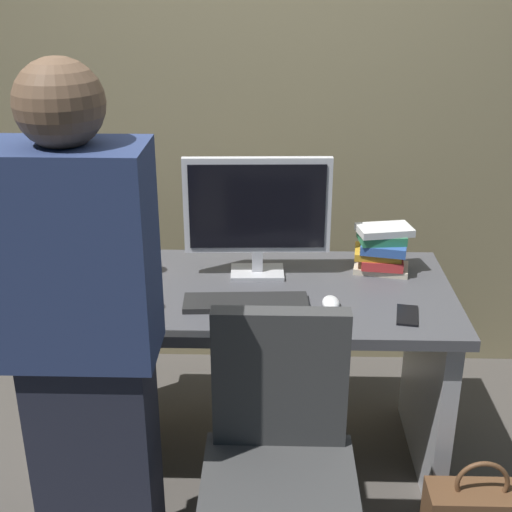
{
  "coord_description": "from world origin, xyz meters",
  "views": [
    {
      "loc": [
        0.06,
        -2.29,
        1.84
      ],
      "look_at": [
        0.0,
        -0.05,
        0.89
      ],
      "focal_mm": 48.88,
      "sensor_mm": 36.0,
      "label": 1
    }
  ],
  "objects_px": {
    "person_at_desk": "(87,356)",
    "monitor": "(258,211)",
    "cup_near_keyboard": "(140,298)",
    "book_stack": "(382,249)",
    "keyboard": "(246,303)",
    "cell_phone": "(407,315)",
    "mouse": "(331,303)",
    "desk": "(256,344)",
    "cup_by_monitor": "(145,262)",
    "office_chair": "(279,489)"
  },
  "relations": [
    {
      "from": "person_at_desk",
      "to": "monitor",
      "type": "bearing_deg",
      "value": 59.63
    },
    {
      "from": "cup_near_keyboard",
      "to": "book_stack",
      "type": "xyz_separation_m",
      "value": [
        0.86,
        0.36,
        0.04
      ]
    },
    {
      "from": "desk",
      "to": "monitor",
      "type": "xyz_separation_m",
      "value": [
        0.0,
        0.12,
        0.49
      ]
    },
    {
      "from": "office_chair",
      "to": "mouse",
      "type": "relative_size",
      "value": 9.4
    },
    {
      "from": "cell_phone",
      "to": "mouse",
      "type": "bearing_deg",
      "value": 177.0
    },
    {
      "from": "person_at_desk",
      "to": "monitor",
      "type": "height_order",
      "value": "person_at_desk"
    },
    {
      "from": "mouse",
      "to": "person_at_desk",
      "type": "bearing_deg",
      "value": -144.66
    },
    {
      "from": "cup_near_keyboard",
      "to": "cell_phone",
      "type": "xyz_separation_m",
      "value": [
        0.9,
        -0.02,
        -0.05
      ]
    },
    {
      "from": "office_chair",
      "to": "keyboard",
      "type": "relative_size",
      "value": 2.19
    },
    {
      "from": "mouse",
      "to": "cup_near_keyboard",
      "type": "distance_m",
      "value": 0.65
    },
    {
      "from": "cup_near_keyboard",
      "to": "monitor",
      "type": "bearing_deg",
      "value": 38.48
    },
    {
      "from": "book_stack",
      "to": "keyboard",
      "type": "bearing_deg",
      "value": -148.95
    },
    {
      "from": "person_at_desk",
      "to": "cell_phone",
      "type": "relative_size",
      "value": 11.38
    },
    {
      "from": "cup_near_keyboard",
      "to": "book_stack",
      "type": "relative_size",
      "value": 0.45
    },
    {
      "from": "cup_by_monitor",
      "to": "mouse",
      "type": "bearing_deg",
      "value": -21.58
    },
    {
      "from": "desk",
      "to": "office_chair",
      "type": "xyz_separation_m",
      "value": [
        0.08,
        -0.69,
        -0.08
      ]
    },
    {
      "from": "person_at_desk",
      "to": "mouse",
      "type": "distance_m",
      "value": 0.87
    },
    {
      "from": "person_at_desk",
      "to": "cup_by_monitor",
      "type": "relative_size",
      "value": 17.72
    },
    {
      "from": "monitor",
      "to": "book_stack",
      "type": "height_order",
      "value": "monitor"
    },
    {
      "from": "keyboard",
      "to": "cell_phone",
      "type": "relative_size",
      "value": 2.99
    },
    {
      "from": "keyboard",
      "to": "cell_phone",
      "type": "xyz_separation_m",
      "value": [
        0.54,
        -0.07,
        -0.01
      ]
    },
    {
      "from": "mouse",
      "to": "cup_near_keyboard",
      "type": "xyz_separation_m",
      "value": [
        -0.65,
        -0.04,
        0.03
      ]
    },
    {
      "from": "cup_by_monitor",
      "to": "monitor",
      "type": "bearing_deg",
      "value": -0.67
    },
    {
      "from": "office_chair",
      "to": "cup_near_keyboard",
      "type": "height_order",
      "value": "office_chair"
    },
    {
      "from": "office_chair",
      "to": "book_stack",
      "type": "distance_m",
      "value": 1.03
    },
    {
      "from": "desk",
      "to": "keyboard",
      "type": "distance_m",
      "value": 0.28
    },
    {
      "from": "mouse",
      "to": "book_stack",
      "type": "relative_size",
      "value": 0.45
    },
    {
      "from": "mouse",
      "to": "book_stack",
      "type": "bearing_deg",
      "value": 55.8
    },
    {
      "from": "office_chair",
      "to": "cup_near_keyboard",
      "type": "xyz_separation_m",
      "value": [
        -0.47,
        0.5,
        0.36
      ]
    },
    {
      "from": "mouse",
      "to": "cell_phone",
      "type": "xyz_separation_m",
      "value": [
        0.25,
        -0.06,
        -0.01
      ]
    },
    {
      "from": "mouse",
      "to": "book_stack",
      "type": "xyz_separation_m",
      "value": [
        0.21,
        0.31,
        0.07
      ]
    },
    {
      "from": "monitor",
      "to": "book_stack",
      "type": "bearing_deg",
      "value": 5.72
    },
    {
      "from": "keyboard",
      "to": "mouse",
      "type": "distance_m",
      "value": 0.29
    },
    {
      "from": "monitor",
      "to": "book_stack",
      "type": "distance_m",
      "value": 0.5
    },
    {
      "from": "mouse",
      "to": "cell_phone",
      "type": "height_order",
      "value": "mouse"
    },
    {
      "from": "cup_near_keyboard",
      "to": "book_stack",
      "type": "bearing_deg",
      "value": 22.52
    },
    {
      "from": "person_at_desk",
      "to": "book_stack",
      "type": "xyz_separation_m",
      "value": [
        0.92,
        0.82,
        -0.01
      ]
    },
    {
      "from": "person_at_desk",
      "to": "mouse",
      "type": "xyz_separation_m",
      "value": [
        0.71,
        0.5,
        -0.08
      ]
    },
    {
      "from": "person_at_desk",
      "to": "cell_phone",
      "type": "distance_m",
      "value": 1.06
    },
    {
      "from": "mouse",
      "to": "cup_by_monitor",
      "type": "height_order",
      "value": "cup_by_monitor"
    },
    {
      "from": "office_chair",
      "to": "keyboard",
      "type": "bearing_deg",
      "value": 101.87
    },
    {
      "from": "office_chair",
      "to": "cup_by_monitor",
      "type": "height_order",
      "value": "office_chair"
    },
    {
      "from": "monitor",
      "to": "mouse",
      "type": "relative_size",
      "value": 5.41
    },
    {
      "from": "keyboard",
      "to": "cup_by_monitor",
      "type": "height_order",
      "value": "cup_by_monitor"
    },
    {
      "from": "keyboard",
      "to": "book_stack",
      "type": "height_order",
      "value": "book_stack"
    },
    {
      "from": "office_chair",
      "to": "monitor",
      "type": "height_order",
      "value": "monitor"
    },
    {
      "from": "monitor",
      "to": "keyboard",
      "type": "bearing_deg",
      "value": -97.65
    },
    {
      "from": "cell_phone",
      "to": "office_chair",
      "type": "bearing_deg",
      "value": -121.25
    },
    {
      "from": "person_at_desk",
      "to": "mouse",
      "type": "bearing_deg",
      "value": 35.34
    },
    {
      "from": "desk",
      "to": "mouse",
      "type": "relative_size",
      "value": 14.28
    }
  ]
}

